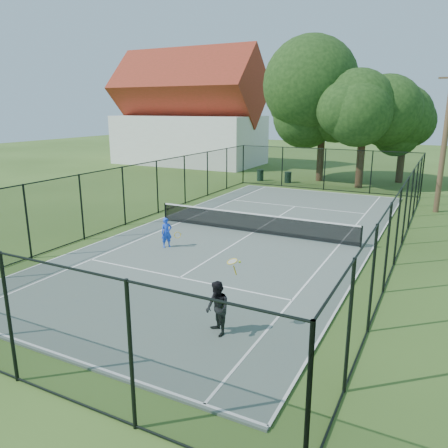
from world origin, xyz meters
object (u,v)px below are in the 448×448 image
at_px(tennis_net, 253,222).
at_px(player_blue, 167,233).
at_px(trash_bin_left, 260,175).
at_px(trash_bin_right, 288,177).
at_px(utility_pole, 445,140).
at_px(player_black, 217,308).

xyz_separation_m(tennis_net, player_blue, (-2.38, -3.69, 0.12)).
relative_size(trash_bin_left, trash_bin_right, 1.05).
xyz_separation_m(trash_bin_right, utility_pole, (10.98, -5.82, 3.68)).
bearing_deg(trash_bin_left, trash_bin_right, 3.04).
height_order(tennis_net, player_blue, player_blue).
height_order(utility_pole, player_black, utility_pole).
distance_m(tennis_net, player_blue, 4.40).
bearing_deg(player_black, tennis_net, 108.04).
height_order(tennis_net, utility_pole, utility_pole).
height_order(tennis_net, player_black, player_black).
distance_m(trash_bin_left, player_black, 25.51).
bearing_deg(player_blue, utility_pole, 51.83).
bearing_deg(player_blue, player_black, -45.89).
distance_m(tennis_net, player_black, 9.75).
xyz_separation_m(utility_pole, player_blue, (-9.98, -12.69, -3.42)).
distance_m(utility_pole, player_black, 19.12).
bearing_deg(player_blue, trash_bin_right, 93.09).
xyz_separation_m(tennis_net, utility_pole, (7.60, 9.00, 3.54)).
bearing_deg(utility_pole, trash_bin_left, 156.86).
distance_m(utility_pole, player_blue, 16.51).
relative_size(trash_bin_right, utility_pole, 0.11).
height_order(player_blue, player_black, player_black).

